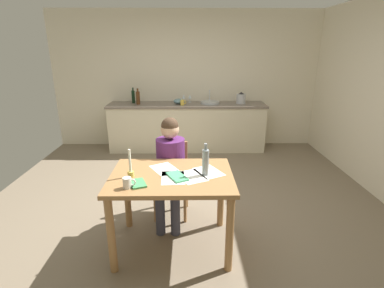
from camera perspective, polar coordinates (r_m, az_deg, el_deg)
ground_plane at (r=3.77m, az=-1.05°, el=-12.37°), size 5.20×5.20×0.04m
wall_back at (r=5.88m, az=-1.02°, el=12.40°), size 5.20×0.12×2.60m
kitchen_counter at (r=5.67m, az=-0.98°, el=3.47°), size 2.98×0.64×0.90m
dining_table at (r=2.79m, az=-3.96°, el=-8.42°), size 1.14×0.82×0.78m
chair_at_table at (r=3.45m, az=-4.00°, el=-6.14°), size 0.42×0.42×0.86m
person_seated at (r=3.24m, az=-4.33°, el=-3.98°), size 0.34×0.60×1.19m
coffee_mug at (r=2.52m, az=-12.52°, el=-7.44°), size 0.11×0.07×0.10m
candlestick at (r=2.72m, az=-11.98°, el=-4.86°), size 0.06×0.06×0.26m
book_magazine at (r=2.67m, az=-2.93°, el=-6.40°), size 0.22×0.27×0.02m
book_cookery at (r=2.58m, az=-10.56°, el=-7.61°), size 0.18×0.22×0.02m
paper_letter at (r=2.67m, az=-3.75°, el=-6.62°), size 0.23×0.31×0.00m
paper_bill at (r=2.69m, az=-0.06°, el=-6.39°), size 0.31×0.36×0.00m
paper_envelope at (r=2.86m, az=-5.37°, el=-4.90°), size 0.33×0.36×0.00m
paper_receipt at (r=2.79m, az=3.25°, el=-5.46°), size 0.32×0.36×0.00m
wine_bottle_on_table at (r=2.67m, az=2.67°, el=-3.54°), size 0.06×0.06×0.31m
sink_unit at (r=5.59m, az=3.55°, el=8.16°), size 0.36×0.36×0.24m
bottle_oil at (r=5.74m, az=-11.46°, el=9.13°), size 0.06×0.06×0.29m
bottle_vinegar at (r=5.57m, az=-10.55°, el=8.94°), size 0.07×0.07×0.30m
mixing_bowl at (r=5.56m, az=-2.54°, el=8.39°), size 0.21×0.21×0.10m
stovetop_kettle at (r=5.65m, az=9.59°, el=8.82°), size 0.18×0.18×0.22m
wine_glass_near_sink at (r=5.70m, az=-0.41°, el=9.27°), size 0.07×0.07×0.15m
wine_glass_by_kettle at (r=5.71m, az=-1.63°, el=9.27°), size 0.07×0.07×0.15m
teacup_on_counter at (r=5.42m, az=-1.87°, el=8.15°), size 0.11×0.07×0.10m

